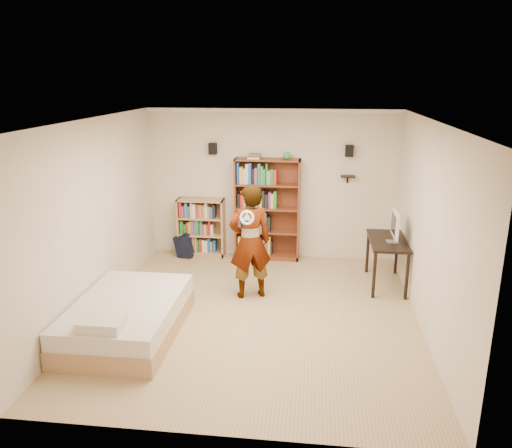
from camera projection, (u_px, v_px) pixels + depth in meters
The scene contains 14 objects.
ground at pixel (255, 315), 7.04m from camera, with size 4.50×5.00×0.01m, color tan.
room_shell at pixel (255, 193), 6.54m from camera, with size 4.52×5.02×2.71m.
crown_molding at pixel (255, 123), 6.28m from camera, with size 4.50×5.00×0.06m.
speaker_left at pixel (213, 149), 8.88m from camera, with size 0.14×0.12×0.20m, color black.
speaker_right at pixel (349, 151), 8.61m from camera, with size 0.14×0.12×0.20m, color black.
wall_shelf at pixel (348, 176), 8.74m from camera, with size 0.25×0.16×0.03m, color black.
tall_bookshelf at pixel (267, 210), 9.00m from camera, with size 1.16×0.34×1.84m, color brown, non-canonical shape.
low_bookshelf at pixel (201, 228), 9.26m from camera, with size 0.86×0.32×1.08m, color tan, non-canonical shape.
computer_desk at pixel (386, 262), 7.95m from camera, with size 0.56×1.13×0.77m, color black, non-canonical shape.
imac at pixel (394, 227), 7.65m from camera, with size 0.10×0.49×0.49m, color white, non-canonical shape.
daybed at pixel (127, 313), 6.45m from camera, with size 1.29×1.99×0.59m, color silver, non-canonical shape.
person at pixel (250, 242), 7.41m from camera, with size 0.64×0.42×1.74m, color black.
wii_wheel at pixel (247, 218), 6.96m from camera, with size 0.21×0.21×0.04m, color white.
navy_bag at pixel (184, 246), 9.24m from camera, with size 0.32×0.21×0.44m, color black, non-canonical shape.
Camera 1 is at (0.76, -6.34, 3.23)m, focal length 35.00 mm.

